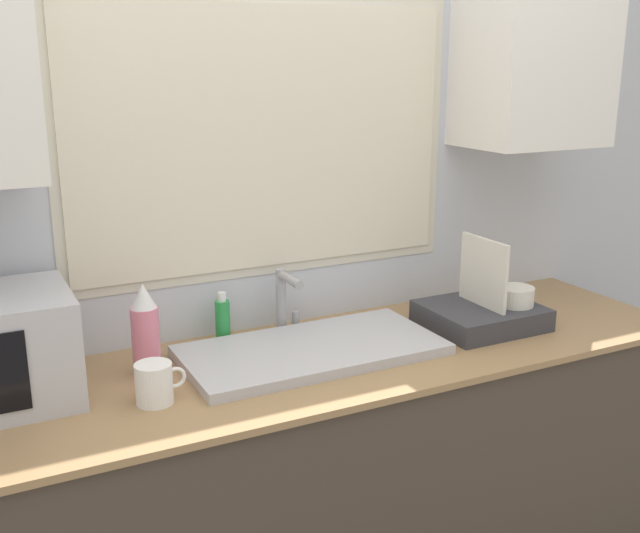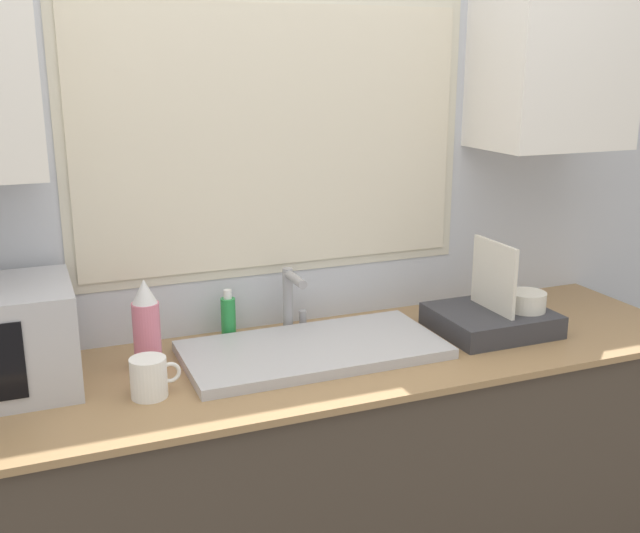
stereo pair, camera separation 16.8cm
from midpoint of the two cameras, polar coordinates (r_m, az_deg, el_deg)
name	(u,v)px [view 1 (the left image)]	position (r m, az deg, el deg)	size (l,w,h in m)	color
countertop	(312,497)	(2.38, -2.74, -17.17)	(2.42, 0.65, 0.91)	#42382D
wall_back	(267,173)	(2.31, -6.17, 7.11)	(6.00, 0.38, 2.60)	silver
sink_basin	(312,350)	(2.19, -2.83, -6.41)	(0.75, 0.37, 0.03)	#B2B2B7
faucet	(285,297)	(2.32, -4.75, -2.33)	(0.08, 0.15, 0.21)	#99999E
dish_rack	(484,311)	(2.44, 10.51, -3.37)	(0.35, 0.30, 0.29)	#333338
spray_bottle	(145,331)	(2.09, -15.43, -4.83)	(0.08, 0.08, 0.26)	#D8728C
soap_bottle	(223,320)	(2.30, -9.51, -4.04)	(0.05, 0.05, 0.16)	#268C3F
mug_near_sink	(155,383)	(1.94, -14.94, -8.64)	(0.13, 0.09, 0.10)	white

